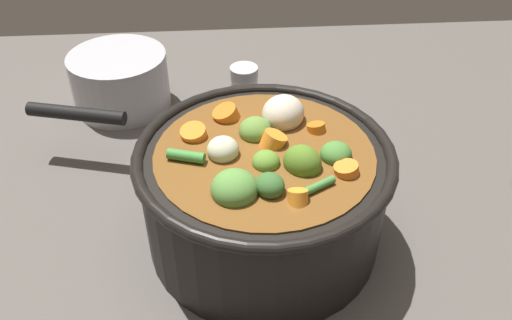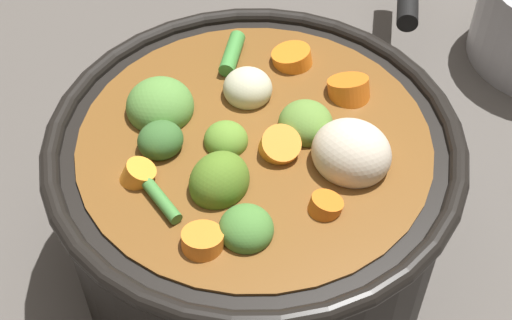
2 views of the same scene
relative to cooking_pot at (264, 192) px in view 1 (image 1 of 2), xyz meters
name	(u,v)px [view 1 (image 1 of 2)]	position (x,y,z in m)	size (l,w,h in m)	color
ground_plane	(263,236)	(0.00, 0.00, -0.07)	(1.10, 1.10, 0.00)	#514C47
cooking_pot	(264,192)	(0.00, 0.00, 0.00)	(0.26, 0.26, 0.15)	black
salt_shaker	(244,93)	(0.01, -0.24, -0.02)	(0.04, 0.04, 0.08)	silver
small_saucepan	(119,81)	(0.19, -0.29, -0.02)	(0.17, 0.23, 0.08)	#ADADB2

